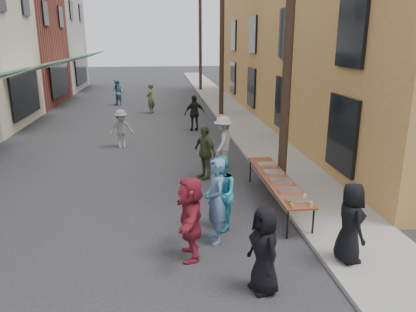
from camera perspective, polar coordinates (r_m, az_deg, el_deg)
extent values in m
plane|color=#28282B|center=(9.05, -11.44, -12.26)|extent=(120.00, 120.00, 0.00)
cube|color=gray|center=(23.70, 3.54, 5.87)|extent=(2.20, 60.00, 0.10)
cube|color=gray|center=(38.51, -23.93, 15.16)|extent=(8.00, 8.00, 9.00)
cube|color=#AE833E|center=(24.25, 19.22, 17.03)|extent=(10.00, 28.00, 10.00)
cylinder|color=#2D2116|center=(11.49, 11.37, 17.04)|extent=(0.26, 0.26, 9.00)
cylinder|color=#2D2116|center=(23.21, 1.96, 16.71)|extent=(0.26, 0.26, 9.00)
cylinder|color=#2D2116|center=(35.12, -1.09, 16.51)|extent=(0.26, 0.26, 9.00)
cube|color=brown|center=(10.76, 9.71, -3.24)|extent=(0.70, 4.00, 0.04)
cylinder|color=black|center=(9.16, 11.12, -9.40)|extent=(0.04, 0.04, 0.71)
cylinder|color=black|center=(9.35, 14.55, -9.09)|extent=(0.04, 0.04, 0.71)
cylinder|color=black|center=(12.53, 5.98, -2.10)|extent=(0.04, 0.04, 0.71)
cylinder|color=black|center=(12.67, 8.54, -1.99)|extent=(0.04, 0.04, 0.71)
cube|color=maroon|center=(9.28, 12.56, -6.22)|extent=(0.50, 0.33, 0.08)
cube|color=#B2B2B7|center=(9.85, 11.34, -4.81)|extent=(0.50, 0.33, 0.08)
cube|color=tan|center=(10.47, 10.18, -3.47)|extent=(0.50, 0.33, 0.08)
cube|color=#B2B2B7|center=(11.11, 9.15, -2.27)|extent=(0.50, 0.33, 0.08)
cube|color=tan|center=(11.75, 8.24, -1.21)|extent=(0.50, 0.33, 0.08)
cylinder|color=#A57F26|center=(8.95, 11.84, -7.03)|extent=(0.07, 0.07, 0.08)
cylinder|color=#A57F26|center=(9.03, 11.64, -6.79)|extent=(0.07, 0.07, 0.08)
cylinder|color=#A57F26|center=(9.12, 11.45, -6.55)|extent=(0.07, 0.07, 0.08)
cylinder|color=tan|center=(9.12, 14.27, -6.60)|extent=(0.08, 0.08, 0.12)
imported|color=black|center=(7.18, 7.92, -12.95)|extent=(0.69, 0.87, 1.57)
imported|color=#51769D|center=(8.67, 1.10, -6.35)|extent=(0.53, 0.74, 1.88)
imported|color=teal|center=(9.24, 1.72, -5.34)|extent=(0.77, 0.93, 1.75)
imported|color=beige|center=(13.73, 2.15, 1.95)|extent=(1.09, 1.33, 1.80)
imported|color=#43522F|center=(12.67, -0.47, 0.58)|extent=(0.88, 1.08, 1.72)
imported|color=maroon|center=(8.11, -2.48, -8.69)|extent=(0.54, 1.60, 1.71)
imported|color=black|center=(8.27, 19.39, -8.84)|extent=(0.53, 0.79, 1.59)
imported|color=slate|center=(16.73, -12.10, 3.76)|extent=(1.12, 0.82, 1.55)
imported|color=black|center=(19.45, -1.89, 6.03)|extent=(1.07, 0.63, 1.71)
imported|color=#515632|center=(24.40, -8.09, 8.04)|extent=(0.62, 0.76, 1.79)
imported|color=teal|center=(27.66, -12.59, 8.68)|extent=(1.06, 1.03, 1.72)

